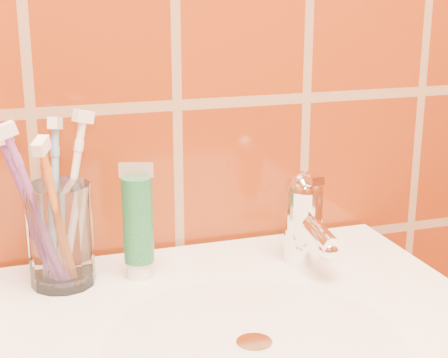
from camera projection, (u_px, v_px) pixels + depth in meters
name	position (u px, v px, depth m)	size (l,w,h in m)	color
glass_tumbler	(61.00, 235.00, 0.80)	(0.08, 0.08, 0.12)	white
toothpaste_tube	(138.00, 225.00, 0.82)	(0.04, 0.04, 0.14)	white
faucet	(305.00, 215.00, 0.86)	(0.05, 0.11, 0.12)	white
toothbrush_0	(32.00, 212.00, 0.78)	(0.08, 0.05, 0.19)	#74408B
toothbrush_1	(57.00, 217.00, 0.76)	(0.05, 0.07, 0.20)	#C76723
toothbrush_2	(71.00, 197.00, 0.81)	(0.07, 0.04, 0.21)	white
toothbrush_3	(38.00, 210.00, 0.77)	(0.08, 0.04, 0.21)	#8E4EA7
toothbrush_4	(55.00, 201.00, 0.81)	(0.04, 0.06, 0.20)	#709FC7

